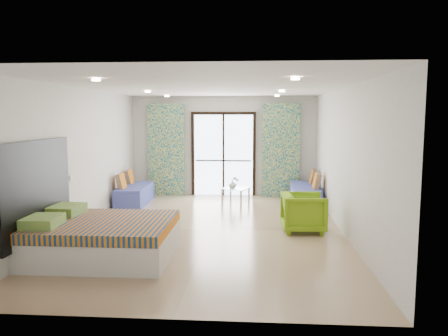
# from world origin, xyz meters

# --- Properties ---
(floor) EXTENTS (5.00, 7.50, 0.01)m
(floor) POSITION_xyz_m (0.00, 0.00, 0.00)
(floor) COLOR #967959
(floor) RESTS_ON ground
(ceiling) EXTENTS (5.00, 7.50, 0.01)m
(ceiling) POSITION_xyz_m (0.00, 0.00, 2.70)
(ceiling) COLOR silver
(ceiling) RESTS_ON ground
(wall_back) EXTENTS (5.00, 0.01, 2.70)m
(wall_back) POSITION_xyz_m (0.00, 3.75, 1.35)
(wall_back) COLOR silver
(wall_back) RESTS_ON ground
(wall_front) EXTENTS (5.00, 0.01, 2.70)m
(wall_front) POSITION_xyz_m (0.00, -3.75, 1.35)
(wall_front) COLOR silver
(wall_front) RESTS_ON ground
(wall_left) EXTENTS (0.01, 7.50, 2.70)m
(wall_left) POSITION_xyz_m (-2.50, 0.00, 1.35)
(wall_left) COLOR silver
(wall_left) RESTS_ON ground
(wall_right) EXTENTS (0.01, 7.50, 2.70)m
(wall_right) POSITION_xyz_m (2.50, 0.00, 1.35)
(wall_right) COLOR silver
(wall_right) RESTS_ON ground
(balcony_door) EXTENTS (1.76, 0.08, 2.28)m
(balcony_door) POSITION_xyz_m (0.00, 3.72, 1.26)
(balcony_door) COLOR black
(balcony_door) RESTS_ON floor
(balcony_rail) EXTENTS (1.52, 0.03, 0.04)m
(balcony_rail) POSITION_xyz_m (0.00, 3.73, 0.95)
(balcony_rail) COLOR #595451
(balcony_rail) RESTS_ON balcony_door
(curtain_left) EXTENTS (1.00, 0.10, 2.50)m
(curtain_left) POSITION_xyz_m (-1.55, 3.57, 1.25)
(curtain_left) COLOR silver
(curtain_left) RESTS_ON floor
(curtain_right) EXTENTS (1.00, 0.10, 2.50)m
(curtain_right) POSITION_xyz_m (1.55, 3.57, 1.25)
(curtain_right) COLOR silver
(curtain_right) RESTS_ON floor
(downlight_a) EXTENTS (0.12, 0.12, 0.02)m
(downlight_a) POSITION_xyz_m (-1.40, -2.00, 2.67)
(downlight_a) COLOR #FFE0B2
(downlight_a) RESTS_ON ceiling
(downlight_b) EXTENTS (0.12, 0.12, 0.02)m
(downlight_b) POSITION_xyz_m (1.40, -2.00, 2.67)
(downlight_b) COLOR #FFE0B2
(downlight_b) RESTS_ON ceiling
(downlight_c) EXTENTS (0.12, 0.12, 0.02)m
(downlight_c) POSITION_xyz_m (-1.40, 1.00, 2.67)
(downlight_c) COLOR #FFE0B2
(downlight_c) RESTS_ON ceiling
(downlight_d) EXTENTS (0.12, 0.12, 0.02)m
(downlight_d) POSITION_xyz_m (1.40, 1.00, 2.67)
(downlight_d) COLOR #FFE0B2
(downlight_d) RESTS_ON ceiling
(downlight_e) EXTENTS (0.12, 0.12, 0.02)m
(downlight_e) POSITION_xyz_m (-1.40, 3.00, 2.67)
(downlight_e) COLOR #FFE0B2
(downlight_e) RESTS_ON ceiling
(downlight_f) EXTENTS (0.12, 0.12, 0.02)m
(downlight_f) POSITION_xyz_m (1.40, 3.00, 2.67)
(downlight_f) COLOR #FFE0B2
(downlight_f) RESTS_ON ceiling
(headboard) EXTENTS (0.06, 2.10, 1.50)m
(headboard) POSITION_xyz_m (-2.46, -1.77, 1.05)
(headboard) COLOR black
(headboard) RESTS_ON floor
(switch_plate) EXTENTS (0.02, 0.10, 0.10)m
(switch_plate) POSITION_xyz_m (-2.47, -0.52, 1.05)
(switch_plate) COLOR silver
(switch_plate) RESTS_ON wall_left
(bed) EXTENTS (2.09, 1.71, 0.72)m
(bed) POSITION_xyz_m (-1.48, -1.77, 0.30)
(bed) COLOR silver
(bed) RESTS_ON floor
(daybed_left) EXTENTS (0.69, 1.66, 0.81)m
(daybed_left) POSITION_xyz_m (-2.11, 2.31, 0.25)
(daybed_left) COLOR #404998
(daybed_left) RESTS_ON floor
(daybed_right) EXTENTS (0.69, 1.69, 0.83)m
(daybed_right) POSITION_xyz_m (2.12, 2.57, 0.26)
(daybed_right) COLOR #404998
(daybed_right) RESTS_ON floor
(coffee_table) EXTENTS (0.75, 0.75, 0.67)m
(coffee_table) POSITION_xyz_m (0.39, 2.57, 0.34)
(coffee_table) COLOR silver
(coffee_table) RESTS_ON floor
(vase) EXTENTS (0.22, 0.23, 0.19)m
(vase) POSITION_xyz_m (0.31, 2.54, 0.48)
(vase) COLOR white
(vase) RESTS_ON coffee_table
(armchair) EXTENTS (0.76, 0.81, 0.80)m
(armchair) POSITION_xyz_m (1.78, -0.02, 0.40)
(armchair) COLOR #74A515
(armchair) RESTS_ON floor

